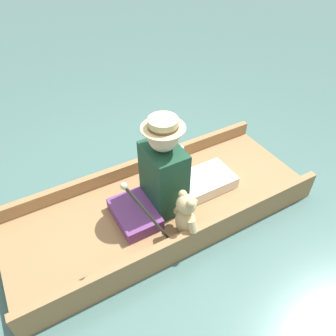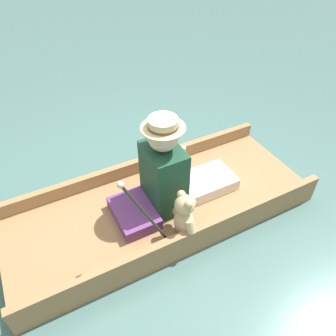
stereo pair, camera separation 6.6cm
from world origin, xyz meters
TOP-DOWN VIEW (x-y plane):
  - ground_plane at (0.00, 0.00)m, footprint 16.00×16.00m
  - punt_boat at (0.00, 0.00)m, footprint 0.99×2.58m
  - seat_cushion at (0.04, -0.26)m, footprint 0.44×0.31m
  - seated_person at (0.01, 0.11)m, footprint 0.37×0.83m
  - teddy_bear at (0.36, 0.02)m, footprint 0.29×0.17m
  - wine_glass at (-0.39, 0.44)m, footprint 0.07×0.07m
  - walking_cane at (0.39, -0.32)m, footprint 0.04×0.35m

SIDE VIEW (x-z plane):
  - ground_plane at x=0.00m, z-range 0.00..0.00m
  - punt_boat at x=0.00m, z-range -0.05..0.21m
  - seat_cushion at x=0.04m, z-range 0.13..0.23m
  - wine_glass at x=-0.39m, z-range 0.14..0.32m
  - teddy_bear at x=0.36m, z-range 0.12..0.53m
  - seated_person at x=0.01m, z-range 0.03..0.87m
  - walking_cane at x=0.39m, z-range 0.20..0.97m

